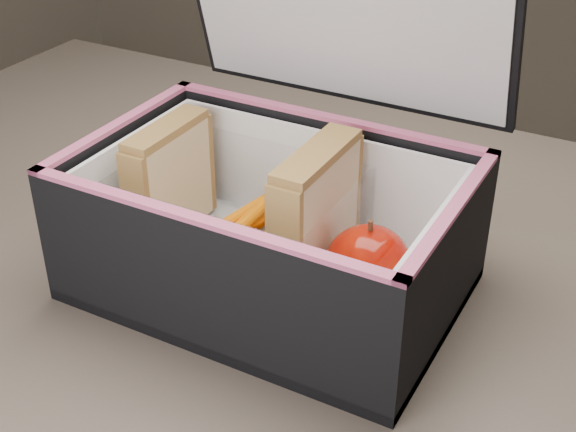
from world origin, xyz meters
name	(u,v)px	position (x,y,z in m)	size (l,w,h in m)	color
kitchen_table	(314,394)	(0.00, 0.00, 0.66)	(1.20, 0.80, 0.75)	brown
lunch_bag	(273,217)	(-0.05, 0.01, 0.81)	(0.29, 0.25, 0.29)	black
plastic_tub	(240,215)	(-0.08, 0.02, 0.80)	(0.18, 0.13, 0.07)	white
sandwich_left	(170,179)	(-0.15, 0.02, 0.82)	(0.02, 0.09, 0.10)	#D6B280
sandwich_right	(316,215)	(-0.01, 0.02, 0.82)	(0.03, 0.10, 0.11)	#D6B280
carrot_sticks	(240,237)	(-0.08, 0.02, 0.78)	(0.05, 0.14, 0.03)	orange
paper_napkin	(375,299)	(0.04, 0.01, 0.77)	(0.07, 0.07, 0.01)	white
red_apple	(368,264)	(0.04, 0.01, 0.80)	(0.08, 0.08, 0.07)	#870403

